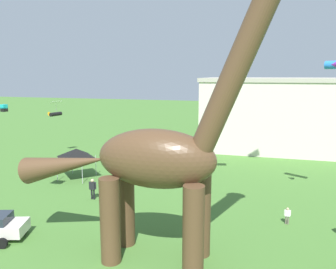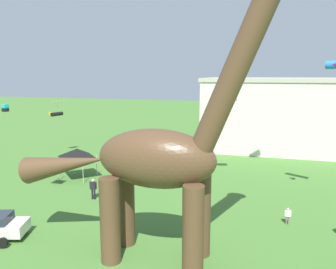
{
  "view_description": "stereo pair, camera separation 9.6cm",
  "coord_description": "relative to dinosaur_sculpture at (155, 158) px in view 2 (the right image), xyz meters",
  "views": [
    {
      "loc": [
        6.64,
        -11.47,
        10.12
      ],
      "look_at": [
        1.57,
        6.47,
        6.83
      ],
      "focal_mm": 36.49,
      "sensor_mm": 36.0,
      "label": 1
    },
    {
      "loc": [
        6.74,
        -11.44,
        10.12
      ],
      "look_at": [
        1.57,
        6.47,
        6.83
      ],
      "focal_mm": 36.49,
      "sensor_mm": 36.0,
      "label": 2
    }
  ],
  "objects": [
    {
      "name": "dinosaur_sculpture",
      "position": [
        0.0,
        0.0,
        0.0
      ],
      "size": [
        15.11,
        3.2,
        15.8
      ],
      "rotation": [
        0.0,
        0.0,
        -0.18
      ],
      "color": "#513823",
      "rests_on": "ground_plane"
    },
    {
      "name": "person_far_spectator",
      "position": [
        7.36,
        6.56,
        -4.99
      ],
      "size": [
        0.45,
        0.2,
        1.19
      ],
      "rotation": [
        0.0,
        0.0,
        3.33
      ],
      "color": "#6B6056",
      "rests_on": "ground_plane"
    },
    {
      "name": "person_near_flyer",
      "position": [
        -7.71,
        7.22,
        -4.66
      ],
      "size": [
        0.65,
        0.29,
        1.73
      ],
      "rotation": [
        0.0,
        0.0,
        5.15
      ],
      "color": "black",
      "rests_on": "ground_plane"
    },
    {
      "name": "festival_canopy_tent",
      "position": [
        -11.97,
        12.01,
        -3.17
      ],
      "size": [
        3.15,
        3.15,
        3.0
      ],
      "color": "#B2B2B7",
      "rests_on": "ground_plane"
    },
    {
      "name": "kite_near_low",
      "position": [
        -16.71,
        15.76,
        0.12
      ],
      "size": [
        1.44,
        1.57,
        0.45
      ],
      "color": "black"
    },
    {
      "name": "kite_far_left",
      "position": [
        -19.14,
        19.74,
        1.03
      ],
      "size": [
        1.38,
        1.54,
        1.63
      ],
      "color": "white"
    },
    {
      "name": "kite_high_left",
      "position": [
        2.16,
        15.37,
        2.04
      ],
      "size": [
        1.75,
        1.44,
        0.26
      ],
      "color": "pink"
    },
    {
      "name": "kite_mid_left",
      "position": [
        -20.46,
        12.5,
        0.99
      ],
      "size": [
        0.61,
        0.61,
        0.75
      ],
      "color": "#19B2B7"
    },
    {
      "name": "background_building_block",
      "position": [
        7.45,
        32.79,
        -0.87
      ],
      "size": [
        20.43,
        13.75,
        9.67
      ],
      "color": "beige",
      "rests_on": "ground_plane"
    }
  ]
}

